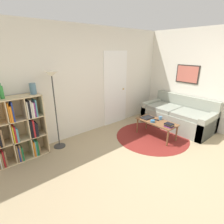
% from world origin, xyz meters
% --- Properties ---
extents(ground_plane, '(14.00, 14.00, 0.00)m').
position_xyz_m(ground_plane, '(0.00, 0.00, 0.00)').
color(ground_plane, tan).
extents(wall_back, '(7.78, 0.11, 2.60)m').
position_xyz_m(wall_back, '(0.03, 2.40, 1.29)').
color(wall_back, silver).
rests_on(wall_back, ground_plane).
extents(wall_right, '(0.08, 5.38, 2.60)m').
position_xyz_m(wall_right, '(2.42, 1.19, 1.30)').
color(wall_right, silver).
rests_on(wall_right, ground_plane).
extents(rug, '(1.77, 1.77, 0.01)m').
position_xyz_m(rug, '(0.90, 1.08, 0.00)').
color(rug, maroon).
rests_on(rug, ground_plane).
extents(bookshelf, '(0.95, 0.34, 1.26)m').
position_xyz_m(bookshelf, '(-1.83, 2.19, 0.61)').
color(bookshelf, beige).
rests_on(bookshelf, ground_plane).
extents(floor_lamp, '(0.26, 0.26, 1.66)m').
position_xyz_m(floor_lamp, '(-1.07, 2.13, 1.35)').
color(floor_lamp, '#333333').
rests_on(floor_lamp, ground_plane).
extents(couch, '(0.93, 1.83, 0.84)m').
position_xyz_m(couch, '(1.97, 1.02, 0.29)').
color(couch, gray).
rests_on(couch, ground_plane).
extents(coffee_table, '(0.45, 0.98, 0.42)m').
position_xyz_m(coffee_table, '(0.97, 1.03, 0.37)').
color(coffee_table, brown).
rests_on(coffee_table, ground_plane).
extents(laptop, '(0.32, 0.23, 0.02)m').
position_xyz_m(laptop, '(0.97, 1.32, 0.43)').
color(laptop, black).
rests_on(laptop, coffee_table).
extents(bowl, '(0.11, 0.11, 0.05)m').
position_xyz_m(bowl, '(0.84, 1.06, 0.44)').
color(bowl, teal).
rests_on(bowl, coffee_table).
extents(book_stack_on_table, '(0.16, 0.18, 0.08)m').
position_xyz_m(book_stack_on_table, '(0.91, 0.65, 0.46)').
color(book_stack_on_table, '#7F287A').
rests_on(book_stack_on_table, coffee_table).
extents(cup, '(0.08, 0.08, 0.08)m').
position_xyz_m(cup, '(1.12, 1.03, 0.45)').
color(cup, teal).
rests_on(cup, coffee_table).
extents(remote, '(0.09, 0.16, 0.02)m').
position_xyz_m(remote, '(1.00, 1.08, 0.43)').
color(remote, black).
rests_on(remote, coffee_table).
extents(bottle_right, '(0.07, 0.07, 0.27)m').
position_xyz_m(bottle_right, '(-1.95, 2.19, 1.37)').
color(bottle_right, '#2D8438').
rests_on(bottle_right, bookshelf).
extents(vase_on_shelf, '(0.12, 0.12, 0.21)m').
position_xyz_m(vase_on_shelf, '(-1.44, 2.19, 1.36)').
color(vase_on_shelf, slate).
rests_on(vase_on_shelf, bookshelf).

